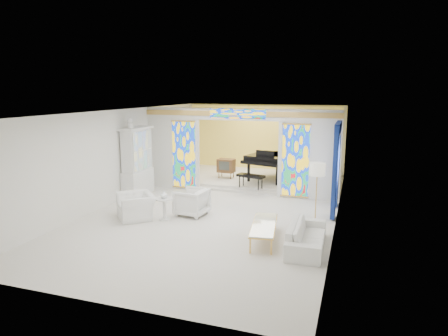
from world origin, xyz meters
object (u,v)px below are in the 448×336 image
(grand_piano, at_px, (277,159))
(tv_console, at_px, (226,166))
(armchair_right, at_px, (192,202))
(coffee_table, at_px, (264,225))
(sofa, at_px, (306,236))
(china_cabinet, at_px, (137,162))
(armchair_left, at_px, (136,206))

(grand_piano, height_order, tv_console, grand_piano)
(armchair_right, xyz_separation_m, tv_console, (-0.37, 4.38, 0.28))
(coffee_table, bearing_deg, sofa, -8.83)
(armchair_right, distance_m, tv_console, 4.40)
(china_cabinet, bearing_deg, armchair_right, -29.53)
(armchair_right, height_order, grand_piano, grand_piano)
(coffee_table, distance_m, tv_console, 6.35)
(china_cabinet, xyz_separation_m, tv_console, (2.29, 2.87, -0.50))
(china_cabinet, height_order, tv_console, china_cabinet)
(tv_console, bearing_deg, armchair_right, -82.32)
(armchair_left, height_order, sofa, armchair_left)
(coffee_table, bearing_deg, armchair_right, 152.17)
(coffee_table, height_order, grand_piano, grand_piano)
(china_cabinet, xyz_separation_m, sofa, (6.17, -2.97, -0.87))
(sofa, height_order, grand_piano, grand_piano)
(grand_piano, bearing_deg, coffee_table, -66.24)
(tv_console, bearing_deg, coffee_table, -60.62)
(china_cabinet, xyz_separation_m, coffee_table, (5.12, -2.81, -0.79))
(armchair_left, bearing_deg, grand_piano, 109.03)
(coffee_table, height_order, tv_console, tv_console)
(armchair_left, xyz_separation_m, grand_piano, (3.00, 5.47, 0.65))
(armchair_left, bearing_deg, armchair_right, 76.30)
(armchair_right, bearing_deg, china_cabinet, -112.53)
(armchair_right, height_order, coffee_table, armchair_right)
(armchair_right, bearing_deg, sofa, 74.37)
(coffee_table, relative_size, tv_console, 2.52)
(coffee_table, xyz_separation_m, grand_piano, (-0.86, 6.01, 0.62))
(china_cabinet, bearing_deg, armchair_left, -61.05)
(armchair_right, distance_m, grand_piano, 5.01)
(armchair_right, distance_m, coffee_table, 2.78)
(armchair_right, bearing_deg, tv_console, -168.22)
(sofa, bearing_deg, armchair_right, 65.69)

